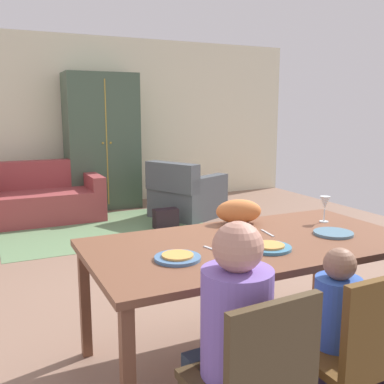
% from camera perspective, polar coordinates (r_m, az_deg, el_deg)
% --- Properties ---
extents(ground_plane, '(7.16, 6.37, 0.02)m').
position_cam_1_polar(ground_plane, '(4.72, -2.47, -8.82)').
color(ground_plane, '#886755').
extents(back_wall, '(7.16, 0.10, 2.70)m').
position_cam_1_polar(back_wall, '(7.54, -12.25, 8.75)').
color(back_wall, beige).
rests_on(back_wall, ground_plane).
extents(dining_table, '(1.99, 1.02, 0.76)m').
position_cam_1_polar(dining_table, '(2.78, 7.67, -7.46)').
color(dining_table, brown).
rests_on(dining_table, ground_plane).
extents(plate_near_man, '(0.25, 0.25, 0.02)m').
position_cam_1_polar(plate_near_man, '(2.40, -1.85, -8.41)').
color(plate_near_man, teal).
rests_on(plate_near_man, dining_table).
extents(pizza_near_man, '(0.17, 0.17, 0.01)m').
position_cam_1_polar(pizza_near_man, '(2.40, -1.85, -8.07)').
color(pizza_near_man, gold).
rests_on(pizza_near_man, plate_near_man).
extents(plate_near_child, '(0.25, 0.25, 0.02)m').
position_cam_1_polar(plate_near_child, '(2.61, 9.87, -7.02)').
color(plate_near_child, teal).
rests_on(plate_near_child, dining_table).
extents(pizza_near_child, '(0.17, 0.17, 0.01)m').
position_cam_1_polar(pizza_near_child, '(2.61, 9.88, -6.70)').
color(pizza_near_child, '#E19747').
rests_on(pizza_near_child, plate_near_child).
extents(plate_near_woman, '(0.25, 0.25, 0.02)m').
position_cam_1_polar(plate_near_woman, '(3.01, 17.59, -5.03)').
color(plate_near_woman, slate).
rests_on(plate_near_woman, dining_table).
extents(wine_glass, '(0.07, 0.07, 0.19)m').
position_cam_1_polar(wine_glass, '(3.29, 16.59, -1.44)').
color(wine_glass, silver).
rests_on(wine_glass, dining_table).
extents(fork, '(0.05, 0.15, 0.01)m').
position_cam_1_polar(fork, '(2.57, 2.67, -7.31)').
color(fork, silver).
rests_on(fork, dining_table).
extents(knife, '(0.04, 0.17, 0.01)m').
position_cam_1_polar(knife, '(2.93, 9.60, -5.19)').
color(knife, silver).
rests_on(knife, dining_table).
extents(dining_chair_man, '(0.45, 0.45, 0.87)m').
position_cam_1_polar(dining_chair_man, '(1.93, 8.03, -22.79)').
color(dining_chair_man, '#4D3B24').
rests_on(dining_chair_man, ground_plane).
extents(person_man, '(0.30, 0.41, 1.11)m').
position_cam_1_polar(person_man, '(2.04, 5.00, -20.01)').
color(person_man, '#2E3C51').
rests_on(person_man, ground_plane).
extents(dining_chair_child, '(0.43, 0.43, 0.87)m').
position_cam_1_polar(dining_chair_child, '(2.24, 20.43, -18.38)').
color(dining_chair_child, brown).
rests_on(dining_chair_child, ground_plane).
extents(person_child, '(0.22, 0.29, 0.92)m').
position_cam_1_polar(person_child, '(2.37, 17.20, -18.10)').
color(person_child, '#3D3155').
rests_on(person_child, ground_plane).
extents(cat, '(0.36, 0.26, 0.17)m').
position_cam_1_polar(cat, '(3.15, 5.97, -2.47)').
color(cat, '#D97A3F').
rests_on(cat, dining_table).
extents(area_rug, '(2.60, 1.80, 0.01)m').
position_cam_1_polar(area_rug, '(6.01, -11.04, -4.60)').
color(area_rug, '#64865B').
rests_on(area_rug, ground_plane).
extents(couch, '(1.67, 0.86, 0.82)m').
position_cam_1_polar(couch, '(6.65, -18.79, -0.86)').
color(couch, '#963D3E').
rests_on(couch, ground_plane).
extents(armchair, '(1.14, 1.14, 0.82)m').
position_cam_1_polar(armchair, '(6.50, -0.86, -0.41)').
color(armchair, '#484D52').
rests_on(armchair, ground_plane).
extents(armoire, '(1.10, 0.59, 2.10)m').
position_cam_1_polar(armoire, '(7.18, -11.40, 6.31)').
color(armoire, '#405442').
rests_on(armoire, ground_plane).
extents(handbag, '(0.32, 0.16, 0.26)m').
position_cam_1_polar(handbag, '(5.92, -3.38, -3.39)').
color(handbag, black).
rests_on(handbag, ground_plane).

